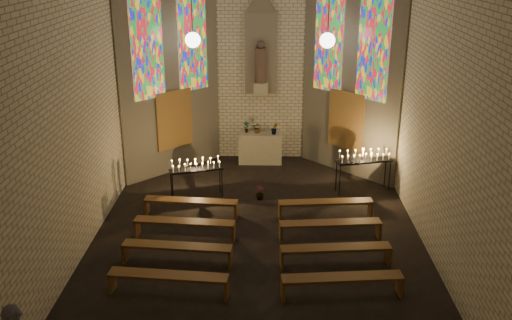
{
  "coord_description": "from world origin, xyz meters",
  "views": [
    {
      "loc": [
        0.23,
        -12.12,
        6.73
      ],
      "look_at": [
        -0.05,
        1.04,
        1.74
      ],
      "focal_mm": 40.0,
      "sensor_mm": 36.0,
      "label": 1
    }
  ],
  "objects_px": {
    "altar": "(260,148)",
    "aisle_flower_pot": "(260,193)",
    "votive_stand_right": "(364,158)",
    "votive_stand_left": "(196,167)"
  },
  "relations": [
    {
      "from": "altar",
      "to": "aisle_flower_pot",
      "type": "xyz_separation_m",
      "value": [
        0.03,
        -2.93,
        -0.31
      ]
    },
    {
      "from": "altar",
      "to": "aisle_flower_pot",
      "type": "distance_m",
      "value": 2.95
    },
    {
      "from": "altar",
      "to": "votive_stand_right",
      "type": "distance_m",
      "value": 3.8
    },
    {
      "from": "aisle_flower_pot",
      "to": "votive_stand_left",
      "type": "bearing_deg",
      "value": 177.48
    },
    {
      "from": "altar",
      "to": "aisle_flower_pot",
      "type": "height_order",
      "value": "altar"
    },
    {
      "from": "votive_stand_right",
      "to": "altar",
      "type": "bearing_deg",
      "value": 129.09
    },
    {
      "from": "altar",
      "to": "votive_stand_left",
      "type": "height_order",
      "value": "votive_stand_left"
    },
    {
      "from": "altar",
      "to": "aisle_flower_pot",
      "type": "relative_size",
      "value": 3.62
    },
    {
      "from": "aisle_flower_pot",
      "to": "votive_stand_right",
      "type": "relative_size",
      "value": 0.23
    },
    {
      "from": "altar",
      "to": "votive_stand_right",
      "type": "relative_size",
      "value": 0.84
    }
  ]
}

